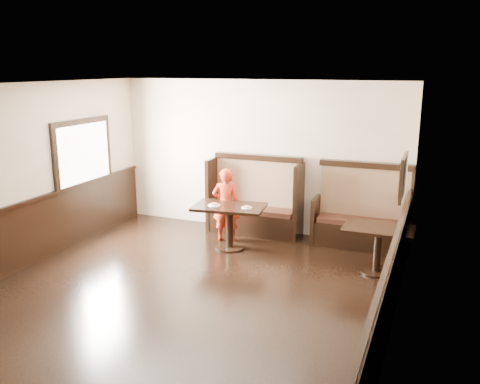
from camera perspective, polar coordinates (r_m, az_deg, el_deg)
The scene contains 9 objects.
ground at distance 6.80m, azimuth -8.15°, elevation -12.66°, with size 7.00×7.00×0.00m, color black.
room_shell at distance 6.90m, azimuth -9.33°, elevation -6.26°, with size 7.00×7.00×7.00m.
booth_main at distance 9.42m, azimuth 1.74°, elevation -1.46°, with size 1.75×0.72×1.45m.
booth_neighbor at distance 8.98m, azimuth 13.52°, elevation -2.95°, with size 1.65×0.72×1.45m.
table_main at distance 8.58m, azimuth -1.20°, elevation -2.66°, with size 1.26×0.88×0.75m.
table_neighbor at distance 7.86m, azimuth 15.23°, elevation -5.10°, with size 1.02×0.67×0.71m.
child at distance 8.93m, azimuth -1.59°, elevation -1.46°, with size 0.48×0.31×1.31m, color red.
pizza_plate_left at distance 8.54m, azimuth -2.93°, elevation -1.43°, with size 0.21×0.21×0.04m.
pizza_plate_right at distance 8.39m, azimuth 0.77°, elevation -1.72°, with size 0.18×0.18×0.03m.
Camera 1 is at (3.11, -5.23, 3.04)m, focal length 38.00 mm.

